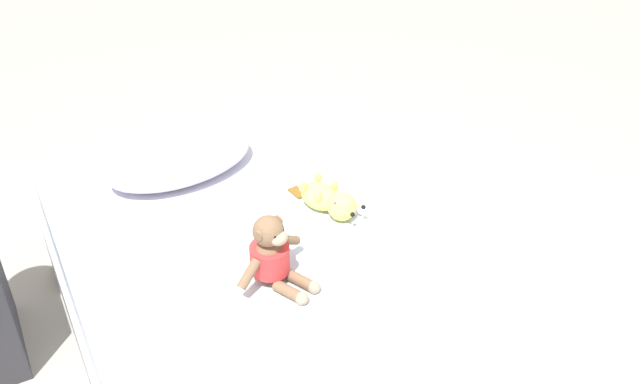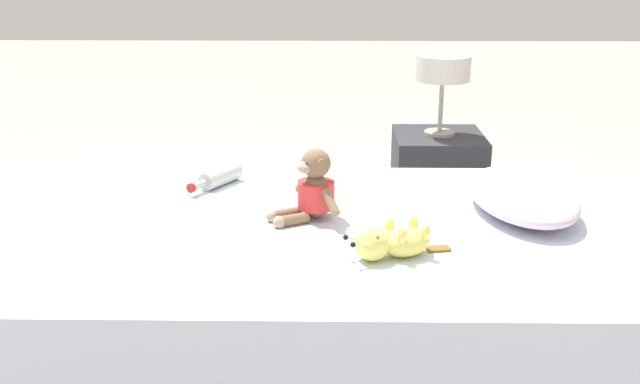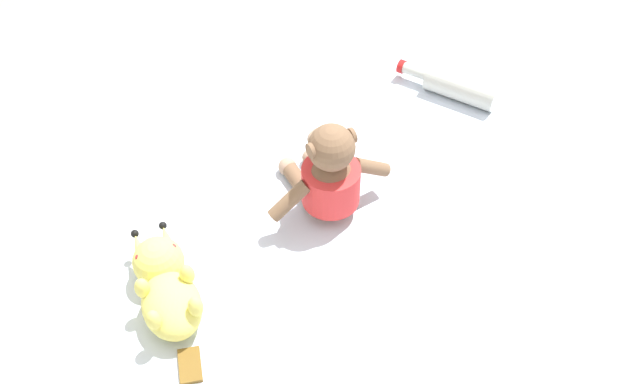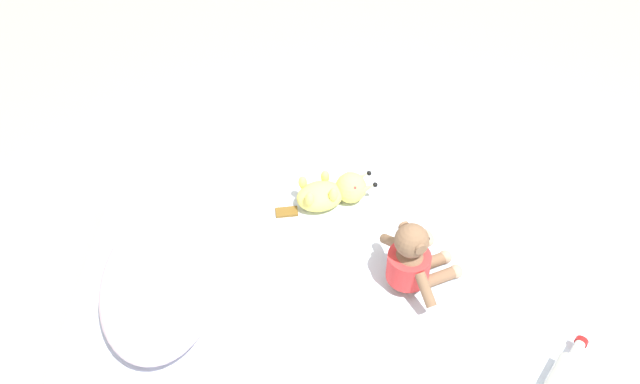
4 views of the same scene
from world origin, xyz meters
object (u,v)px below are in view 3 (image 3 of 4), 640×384
object	(u,v)px
plush_monkey	(328,176)
glass_bottle	(458,86)
bed	(301,288)
plush_yellow_creature	(166,286)

from	to	relation	value
plush_monkey	glass_bottle	bearing A→B (deg)	-132.85
bed	glass_bottle	xyz separation A→B (m)	(-0.40, -0.42, 0.25)
bed	plush_monkey	bearing A→B (deg)	-138.02
plush_yellow_creature	bed	bearing A→B (deg)	-145.04
bed	plush_monkey	distance (m)	0.33
plush_monkey	plush_yellow_creature	distance (m)	0.39
plush_yellow_creature	plush_monkey	bearing A→B (deg)	-143.51
plush_monkey	glass_bottle	size ratio (longest dim) A/B	1.09
plush_yellow_creature	glass_bottle	size ratio (longest dim) A/B	1.30
bed	plush_monkey	size ratio (longest dim) A/B	6.80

